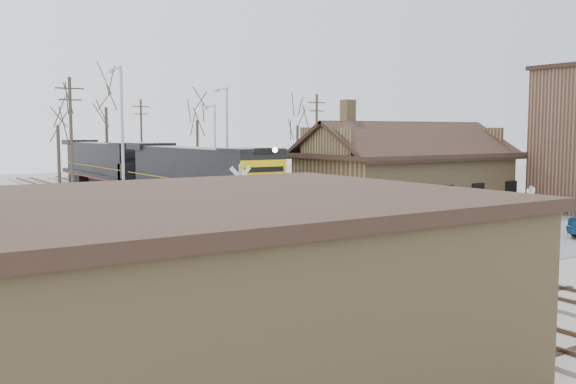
# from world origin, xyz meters

# --- Properties ---
(ground) EXTENTS (140.00, 140.00, 0.00)m
(ground) POSITION_xyz_m (0.00, 0.00, 0.00)
(ground) COLOR gray
(ground) RESTS_ON ground
(road) EXTENTS (60.00, 9.00, 0.03)m
(road) POSITION_xyz_m (0.00, 0.00, 0.01)
(road) COLOR #59595E
(road) RESTS_ON ground
(parking_lot) EXTENTS (22.00, 26.00, 0.03)m
(parking_lot) POSITION_xyz_m (18.00, 4.00, 0.02)
(parking_lot) COLOR #59595E
(parking_lot) RESTS_ON ground
(track_main) EXTENTS (3.40, 90.00, 0.24)m
(track_main) POSITION_xyz_m (0.00, 15.00, 0.07)
(track_main) COLOR gray
(track_main) RESTS_ON ground
(track_siding) EXTENTS (3.40, 90.00, 0.24)m
(track_siding) POSITION_xyz_m (-4.50, 15.00, 0.07)
(track_siding) COLOR gray
(track_siding) RESTS_ON ground
(depot) EXTENTS (15.20, 9.31, 7.90)m
(depot) POSITION_xyz_m (11.99, 12.00, 2.41)
(depot) COLOR #96794E
(depot) RESTS_ON ground
(commercial_building) EXTENTS (12.40, 10.40, 4.30)m
(commercial_building) POSITION_xyz_m (-13.00, -8.00, 2.16)
(commercial_building) COLOR #96794E
(commercial_building) RESTS_ON ground
(locomotive_lead) EXTENTS (3.20, 21.39, 4.75)m
(locomotive_lead) POSITION_xyz_m (0.00, 20.13, 2.50)
(locomotive_lead) COLOR black
(locomotive_lead) RESTS_ON ground
(locomotive_trailing) EXTENTS (3.20, 21.39, 4.50)m
(locomotive_trailing) POSITION_xyz_m (0.00, 41.80, 2.50)
(locomotive_trailing) COLOR black
(locomotive_trailing) RESTS_ON ground
(crossbuck_near) EXTENTS (1.00, 0.40, 3.58)m
(crossbuck_near) POSITION_xyz_m (2.10, -5.59, 1.71)
(crossbuck_near) COLOR #A5A8AD
(crossbuck_near) RESTS_ON ground
(crossbuck_far) EXTENTS (1.21, 0.32, 4.23)m
(crossbuck_far) POSITION_xyz_m (-5.44, 4.52, 1.97)
(crossbuck_far) COLOR #A5A8AD
(crossbuck_far) RESTS_ON ground
(streetlight_a) EXTENTS (0.25, 2.04, 9.63)m
(streetlight_a) POSITION_xyz_m (-6.96, 16.55, 5.36)
(streetlight_a) COLOR #A5A8AD
(streetlight_a) RESTS_ON ground
(streetlight_b) EXTENTS (0.25, 2.04, 9.21)m
(streetlight_b) POSITION_xyz_m (4.15, 24.15, 5.14)
(streetlight_b) COLOR #A5A8AD
(streetlight_b) RESTS_ON ground
(streetlight_c) EXTENTS (0.25, 2.04, 8.35)m
(streetlight_c) POSITION_xyz_m (9.13, 36.20, 4.71)
(streetlight_c) COLOR #A5A8AD
(streetlight_c) RESTS_ON ground
(utility_pole_a) EXTENTS (2.00, 0.24, 9.55)m
(utility_pole_a) POSITION_xyz_m (-7.70, 25.22, 5.00)
(utility_pole_a) COLOR #382D23
(utility_pole_a) RESTS_ON ground
(utility_pole_b) EXTENTS (2.00, 0.24, 9.20)m
(utility_pole_b) POSITION_xyz_m (5.33, 46.37, 4.82)
(utility_pole_b) COLOR #382D23
(utility_pole_b) RESTS_ON ground
(utility_pole_c) EXTENTS (2.00, 0.24, 9.27)m
(utility_pole_c) POSITION_xyz_m (16.55, 29.06, 4.86)
(utility_pole_c) COLOR #382D23
(utility_pole_c) RESTS_ON ground
(tree_b) EXTENTS (4.20, 4.20, 10.30)m
(tree_b) POSITION_xyz_m (-4.96, 40.45, 7.33)
(tree_b) COLOR #382D23
(tree_b) RESTS_ON ground
(tree_c) EXTENTS (5.48, 5.48, 13.44)m
(tree_c) POSITION_xyz_m (1.24, 45.57, 9.58)
(tree_c) COLOR #382D23
(tree_c) RESTS_ON ground
(tree_d) EXTENTS (4.62, 4.62, 11.31)m
(tree_d) POSITION_xyz_m (10.69, 43.48, 8.06)
(tree_d) COLOR #382D23
(tree_d) RESTS_ON ground
(tree_e) EXTENTS (4.24, 4.24, 10.40)m
(tree_e) POSITION_xyz_m (20.19, 37.77, 7.40)
(tree_e) COLOR #382D23
(tree_e) RESTS_ON ground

